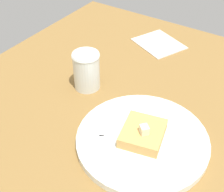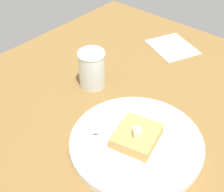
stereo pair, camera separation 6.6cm
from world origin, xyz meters
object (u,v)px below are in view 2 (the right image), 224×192
napkin (172,47)px  fork (97,139)px  syrup_jar (92,70)px  plate (136,142)px

napkin → fork: bearing=101.9°
fork → syrup_jar: 19.84cm
plate → fork: 7.70cm
plate → syrup_jar: 22.14cm
napkin → plate: bearing=111.8°
plate → syrup_jar: syrup_jar is taller
syrup_jar → napkin: 28.60cm
plate → napkin: plate is taller
plate → napkin: 39.35cm
fork → syrup_jar: syrup_jar is taller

